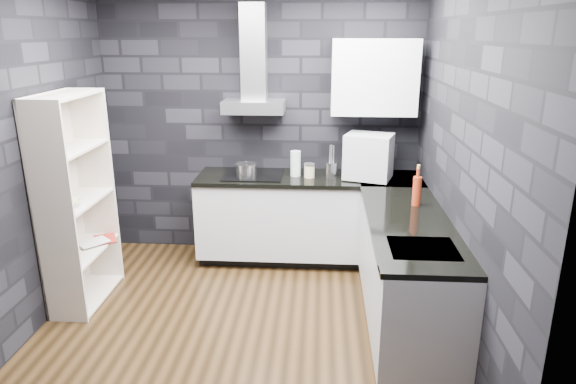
# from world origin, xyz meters

# --- Properties ---
(ground) EXTENTS (3.20, 3.20, 0.00)m
(ground) POSITION_xyz_m (0.00, 0.00, 0.00)
(ground) COLOR #3A2612
(wall_back) EXTENTS (3.20, 0.05, 2.70)m
(wall_back) POSITION_xyz_m (0.00, 1.62, 1.35)
(wall_back) COLOR black
(wall_back) RESTS_ON ground
(wall_front) EXTENTS (3.20, 0.05, 2.70)m
(wall_front) POSITION_xyz_m (0.00, -1.62, 1.35)
(wall_front) COLOR black
(wall_front) RESTS_ON ground
(wall_left) EXTENTS (0.05, 3.20, 2.70)m
(wall_left) POSITION_xyz_m (-1.62, 0.00, 1.35)
(wall_left) COLOR black
(wall_left) RESTS_ON ground
(wall_right) EXTENTS (0.05, 3.20, 2.70)m
(wall_right) POSITION_xyz_m (1.62, 0.00, 1.35)
(wall_right) COLOR black
(wall_right) RESTS_ON ground
(toekick_back) EXTENTS (2.18, 0.50, 0.10)m
(toekick_back) POSITION_xyz_m (0.50, 1.34, 0.05)
(toekick_back) COLOR black
(toekick_back) RESTS_ON ground
(toekick_right) EXTENTS (0.50, 1.78, 0.10)m
(toekick_right) POSITION_xyz_m (1.34, 0.10, 0.05)
(toekick_right) COLOR black
(toekick_right) RESTS_ON ground
(counter_back_cab) EXTENTS (2.20, 0.60, 0.76)m
(counter_back_cab) POSITION_xyz_m (0.50, 1.30, 0.48)
(counter_back_cab) COLOR silver
(counter_back_cab) RESTS_ON ground
(counter_right_cab) EXTENTS (0.60, 1.80, 0.76)m
(counter_right_cab) POSITION_xyz_m (1.30, 0.10, 0.48)
(counter_right_cab) COLOR silver
(counter_right_cab) RESTS_ON ground
(counter_back_top) EXTENTS (2.20, 0.62, 0.04)m
(counter_back_top) POSITION_xyz_m (0.50, 1.29, 0.88)
(counter_back_top) COLOR black
(counter_back_top) RESTS_ON counter_back_cab
(counter_right_top) EXTENTS (0.62, 1.80, 0.04)m
(counter_right_top) POSITION_xyz_m (1.29, 0.10, 0.88)
(counter_right_top) COLOR black
(counter_right_top) RESTS_ON counter_right_cab
(counter_corner_top) EXTENTS (0.62, 0.62, 0.04)m
(counter_corner_top) POSITION_xyz_m (1.30, 1.30, 0.88)
(counter_corner_top) COLOR black
(counter_corner_top) RESTS_ON counter_right_cab
(hood_body) EXTENTS (0.60, 0.34, 0.12)m
(hood_body) POSITION_xyz_m (-0.05, 1.43, 1.56)
(hood_body) COLOR silver
(hood_body) RESTS_ON wall_back
(hood_chimney) EXTENTS (0.24, 0.20, 0.90)m
(hood_chimney) POSITION_xyz_m (-0.05, 1.50, 2.07)
(hood_chimney) COLOR silver
(hood_chimney) RESTS_ON hood_body
(upper_cabinet) EXTENTS (0.80, 0.35, 0.70)m
(upper_cabinet) POSITION_xyz_m (1.10, 1.43, 1.85)
(upper_cabinet) COLOR silver
(upper_cabinet) RESTS_ON wall_back
(cooktop) EXTENTS (0.58, 0.50, 0.01)m
(cooktop) POSITION_xyz_m (-0.05, 1.30, 0.91)
(cooktop) COLOR black
(cooktop) RESTS_ON counter_back_top
(sink_rim) EXTENTS (0.44, 0.40, 0.01)m
(sink_rim) POSITION_xyz_m (1.30, -0.40, 0.89)
(sink_rim) COLOR silver
(sink_rim) RESTS_ON counter_right_top
(pot) EXTENTS (0.23, 0.23, 0.12)m
(pot) POSITION_xyz_m (-0.11, 1.20, 0.97)
(pot) COLOR #B2B3B7
(pot) RESTS_ON cooktop
(glass_vase) EXTENTS (0.11, 0.11, 0.25)m
(glass_vase) POSITION_xyz_m (0.37, 1.31, 1.02)
(glass_vase) COLOR silver
(glass_vase) RESTS_ON counter_back_top
(storage_jar) EXTENTS (0.11, 0.11, 0.12)m
(storage_jar) POSITION_xyz_m (0.50, 1.26, 0.96)
(storage_jar) COLOR #CFBD8C
(storage_jar) RESTS_ON counter_back_top
(utensil_crock) EXTENTS (0.13, 0.13, 0.14)m
(utensil_crock) POSITION_xyz_m (0.71, 1.29, 0.97)
(utensil_crock) COLOR #B2B3B7
(utensil_crock) RESTS_ON counter_back_top
(appliance_garage) EXTENTS (0.51, 0.44, 0.43)m
(appliance_garage) POSITION_xyz_m (1.07, 1.23, 1.12)
(appliance_garage) COLOR #B9BBC0
(appliance_garage) RESTS_ON counter_back_top
(red_bottle) EXTENTS (0.09, 0.09, 0.24)m
(red_bottle) POSITION_xyz_m (1.40, 0.48, 1.02)
(red_bottle) COLOR maroon
(red_bottle) RESTS_ON counter_right_top
(bookshelf) EXTENTS (0.37, 0.81, 1.80)m
(bookshelf) POSITION_xyz_m (-1.42, 0.38, 0.90)
(bookshelf) COLOR beige
(bookshelf) RESTS_ON ground
(fruit_bowl) EXTENTS (0.27, 0.27, 0.05)m
(fruit_bowl) POSITION_xyz_m (-1.42, 0.24, 0.94)
(fruit_bowl) COLOR silver
(fruit_bowl) RESTS_ON bookshelf
(book_red) EXTENTS (0.17, 0.10, 0.25)m
(book_red) POSITION_xyz_m (-1.40, 0.58, 0.57)
(book_red) COLOR maroon
(book_red) RESTS_ON bookshelf
(book_second) EXTENTS (0.15, 0.14, 0.25)m
(book_second) POSITION_xyz_m (-1.44, 0.56, 0.59)
(book_second) COLOR #B2B2B2
(book_second) RESTS_ON bookshelf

